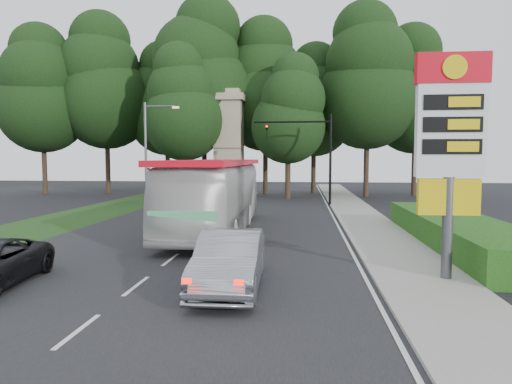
# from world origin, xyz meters

# --- Properties ---
(ground) EXTENTS (120.00, 120.00, 0.00)m
(ground) POSITION_xyz_m (0.00, 0.00, 0.00)
(ground) COLOR black
(ground) RESTS_ON ground
(road_surface) EXTENTS (14.00, 80.00, 0.02)m
(road_surface) POSITION_xyz_m (0.00, 12.00, 0.01)
(road_surface) COLOR black
(road_surface) RESTS_ON ground
(sidewalk_right) EXTENTS (3.00, 80.00, 0.12)m
(sidewalk_right) POSITION_xyz_m (8.50, 12.00, 0.06)
(sidewalk_right) COLOR gray
(sidewalk_right) RESTS_ON ground
(grass_verge_left) EXTENTS (5.00, 50.00, 0.02)m
(grass_verge_left) POSITION_xyz_m (-9.50, 18.00, 0.01)
(grass_verge_left) COLOR #193814
(grass_verge_left) RESTS_ON ground
(hedge) EXTENTS (3.00, 14.00, 1.20)m
(hedge) POSITION_xyz_m (11.50, 8.00, 0.60)
(hedge) COLOR #1C4512
(hedge) RESTS_ON ground
(gas_station_pylon) EXTENTS (2.10, 0.45, 6.85)m
(gas_station_pylon) POSITION_xyz_m (9.20, 1.99, 4.45)
(gas_station_pylon) COLOR #59595E
(gas_station_pylon) RESTS_ON ground
(traffic_signal_mast) EXTENTS (6.10, 0.35, 7.20)m
(traffic_signal_mast) POSITION_xyz_m (5.68, 24.00, 4.67)
(traffic_signal_mast) COLOR black
(traffic_signal_mast) RESTS_ON ground
(streetlight_signs) EXTENTS (2.75, 0.98, 8.00)m
(streetlight_signs) POSITION_xyz_m (-6.99, 22.01, 4.44)
(streetlight_signs) COLOR #59595E
(streetlight_signs) RESTS_ON ground
(monument) EXTENTS (3.00, 3.00, 10.05)m
(monument) POSITION_xyz_m (-2.00, 30.00, 5.10)
(monument) COLOR gray
(monument) RESTS_ON ground
(tree_far_west) EXTENTS (8.96, 8.96, 17.60)m
(tree_far_west) POSITION_xyz_m (-22.00, 33.00, 10.68)
(tree_far_west) COLOR #2D2116
(tree_far_west) RESTS_ON ground
(tree_west_mid) EXTENTS (9.80, 9.80, 19.25)m
(tree_west_mid) POSITION_xyz_m (-16.00, 35.00, 11.69)
(tree_west_mid) COLOR #2D2116
(tree_west_mid) RESTS_ON ground
(tree_west_near) EXTENTS (8.40, 8.40, 16.50)m
(tree_west_near) POSITION_xyz_m (-10.00, 37.00, 10.02)
(tree_west_near) COLOR #2D2116
(tree_west_near) RESTS_ON ground
(tree_center_left) EXTENTS (10.08, 10.08, 19.80)m
(tree_center_left) POSITION_xyz_m (-5.00, 33.00, 12.02)
(tree_center_left) COLOR #2D2116
(tree_center_left) RESTS_ON ground
(tree_center_right) EXTENTS (9.24, 9.24, 18.15)m
(tree_center_right) POSITION_xyz_m (1.00, 35.00, 11.02)
(tree_center_right) COLOR #2D2116
(tree_center_right) RESTS_ON ground
(tree_east_near) EXTENTS (8.12, 8.12, 15.95)m
(tree_east_near) POSITION_xyz_m (6.00, 37.00, 9.68)
(tree_east_near) COLOR #2D2116
(tree_east_near) RESTS_ON ground
(tree_east_mid) EXTENTS (9.52, 9.52, 18.70)m
(tree_east_mid) POSITION_xyz_m (11.00, 33.00, 11.35)
(tree_east_mid) COLOR #2D2116
(tree_east_mid) RESTS_ON ground
(tree_far_east) EXTENTS (8.68, 8.68, 17.05)m
(tree_far_east) POSITION_xyz_m (16.00, 35.00, 10.35)
(tree_far_east) COLOR #2D2116
(tree_far_east) RESTS_ON ground
(tree_monument_left) EXTENTS (7.28, 7.28, 14.30)m
(tree_monument_left) POSITION_xyz_m (-6.00, 29.00, 8.68)
(tree_monument_left) COLOR #2D2116
(tree_monument_left) RESTS_ON ground
(tree_monument_right) EXTENTS (6.72, 6.72, 13.20)m
(tree_monument_right) POSITION_xyz_m (3.50, 29.50, 8.01)
(tree_monument_right) COLOR #2D2116
(tree_monument_right) RESTS_ON ground
(transit_bus) EXTENTS (3.28, 13.23, 3.67)m
(transit_bus) POSITION_xyz_m (0.41, 10.60, 1.84)
(transit_bus) COLOR silver
(transit_bus) RESTS_ON ground
(sedan_silver) EXTENTS (1.90, 5.05, 1.65)m
(sedan_silver) POSITION_xyz_m (2.76, 0.57, 0.82)
(sedan_silver) COLOR #999BA0
(sedan_silver) RESTS_ON ground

